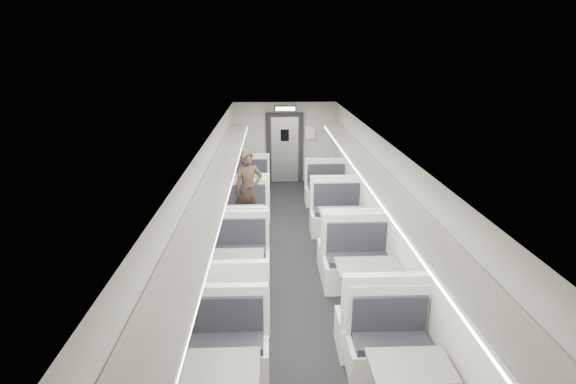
{
  "coord_description": "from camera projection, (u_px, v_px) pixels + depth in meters",
  "views": [
    {
      "loc": [
        -0.44,
        -7.18,
        3.84
      ],
      "look_at": [
        -0.09,
        1.42,
        1.11
      ],
      "focal_mm": 28.0,
      "sensor_mm": 36.0,
      "label": 1
    }
  ],
  "objects": [
    {
      "name": "room",
      "position": [
        296.0,
        212.0,
        7.65
      ],
      "size": [
        3.24,
        12.24,
        2.64
      ],
      "color": "black",
      "rests_on": "ground"
    },
    {
      "name": "booth_left_a",
      "position": [
        248.0,
        193.0,
        11.32
      ],
      "size": [
        1.08,
        2.19,
        1.17
      ],
      "color": "white",
      "rests_on": "room"
    },
    {
      "name": "booth_left_b",
      "position": [
        244.0,
        225.0,
        9.33
      ],
      "size": [
        1.01,
        2.05,
        1.1
      ],
      "color": "white",
      "rests_on": "room"
    },
    {
      "name": "booth_left_c",
      "position": [
        236.0,
        277.0,
        7.16
      ],
      "size": [
        1.06,
        2.15,
        1.15
      ],
      "color": "white",
      "rests_on": "room"
    },
    {
      "name": "booth_right_a",
      "position": [
        330.0,
        199.0,
        10.88
      ],
      "size": [
        1.07,
        2.17,
        1.16
      ],
      "color": "white",
      "rests_on": "room"
    },
    {
      "name": "booth_right_b",
      "position": [
        343.0,
        230.0,
        8.94
      ],
      "size": [
        1.14,
        2.32,
        1.24
      ],
      "color": "white",
      "rests_on": "room"
    },
    {
      "name": "booth_right_c",
      "position": [
        368.0,
        290.0,
        6.72
      ],
      "size": [
        1.14,
        2.32,
        1.24
      ],
      "color": "white",
      "rests_on": "room"
    },
    {
      "name": "passenger",
      "position": [
        249.0,
        189.0,
        10.04
      ],
      "size": [
        0.71,
        0.55,
        1.74
      ],
      "primitive_type": "imported",
      "rotation": [
        0.0,
        0.0,
        0.24
      ],
      "color": "black",
      "rests_on": "room"
    },
    {
      "name": "window_a",
      "position": [
        226.0,
        158.0,
        10.79
      ],
      "size": [
        0.02,
        1.18,
        0.84
      ],
      "primitive_type": "cube",
      "color": "black",
      "rests_on": "room"
    },
    {
      "name": "window_b",
      "position": [
        216.0,
        185.0,
        8.69
      ],
      "size": [
        0.02,
        1.18,
        0.84
      ],
      "primitive_type": "cube",
      "color": "black",
      "rests_on": "room"
    },
    {
      "name": "window_c",
      "position": [
        200.0,
        227.0,
        6.6
      ],
      "size": [
        0.02,
        1.18,
        0.84
      ],
      "primitive_type": "cube",
      "color": "black",
      "rests_on": "room"
    },
    {
      "name": "window_d",
      "position": [
        167.0,
        310.0,
        4.5
      ],
      "size": [
        0.02,
        1.18,
        0.84
      ],
      "primitive_type": "cube",
      "color": "black",
      "rests_on": "room"
    },
    {
      "name": "luggage_rack_left",
      "position": [
        219.0,
        177.0,
        7.1
      ],
      "size": [
        0.46,
        10.4,
        0.09
      ],
      "color": "white",
      "rests_on": "room"
    },
    {
      "name": "luggage_rack_right",
      "position": [
        375.0,
        176.0,
        7.2
      ],
      "size": [
        0.46,
        10.4,
        0.09
      ],
      "color": "white",
      "rests_on": "room"
    },
    {
      "name": "vestibule_door",
      "position": [
        285.0,
        149.0,
        13.35
      ],
      "size": [
        1.1,
        0.13,
        2.1
      ],
      "color": "black",
      "rests_on": "room"
    },
    {
      "name": "exit_sign",
      "position": [
        285.0,
        109.0,
        12.51
      ],
      "size": [
        0.62,
        0.12,
        0.16
      ],
      "color": "black",
      "rests_on": "room"
    },
    {
      "name": "wall_notice",
      "position": [
        310.0,
        133.0,
        13.23
      ],
      "size": [
        0.32,
        0.02,
        0.4
      ],
      "primitive_type": "cube",
      "color": "white",
      "rests_on": "room"
    }
  ]
}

